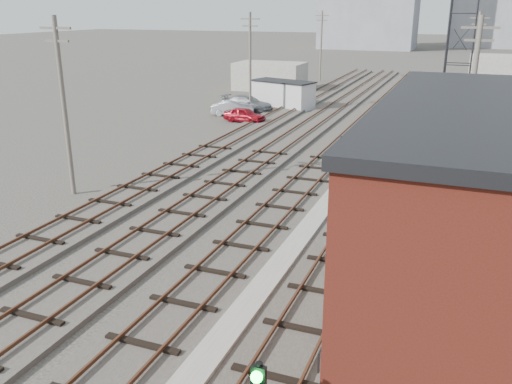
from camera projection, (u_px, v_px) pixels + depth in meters
The scene contains 20 objects.
ground at pixel (406, 97), 59.59m from camera, with size 320.00×320.00×0.00m, color #282621.
track_right at pixel (407, 139), 40.17m from camera, with size 3.20×90.00×0.39m.
track_mid_right at pixel (354, 134), 41.55m from camera, with size 3.20×90.00×0.39m.
track_mid_left at pixel (304, 130), 42.93m from camera, with size 3.20×90.00×0.39m.
track_left at pixel (257, 127), 44.31m from camera, with size 3.20×90.00×0.39m.
platform_curb at pixel (264, 286), 18.81m from camera, with size 0.90×28.00×0.26m, color gray.
brick_building at pixel (500, 248), 13.51m from camera, with size 6.54×12.20×7.22m.
lattice_tower at pixel (461, 39), 33.23m from camera, with size 1.60×1.60×15.00m.
utility_pole_left_a at pixel (64, 103), 27.08m from camera, with size 1.80×0.24×9.00m.
utility_pole_left_b at pixel (250, 60), 49.12m from camera, with size 1.80×0.24×9.00m.
utility_pole_left_c at pixel (321, 44), 71.17m from camera, with size 1.80×0.24×9.00m.
utility_pole_right_a at pixel (471, 101), 27.59m from camera, with size 1.80×0.24×9.00m.
utility_pole_right_b at pixel (475, 56), 54.04m from camera, with size 1.80×0.24×9.00m.
shed_left at pixel (270, 76), 64.58m from camera, with size 8.00×5.00×3.20m, color gray.
shed_right at pixel (495, 73), 64.66m from camera, with size 6.00×6.00×4.00m, color gray.
switch_stand at pixel (341, 149), 35.15m from camera, with size 0.38×0.38×1.39m.
site_trailer at pixel (283, 94), 53.03m from camera, with size 6.75×4.43×2.62m.
car_red at pixel (245, 115), 46.40m from camera, with size 1.48×3.67×1.25m, color maroon.
car_silver at pixel (232, 109), 49.30m from camera, with size 1.34×3.85×1.27m, color #B0B2B8.
car_grey at pixel (247, 104), 51.25m from camera, with size 2.06×5.06×1.47m, color slate.
Camera 1 is at (6.32, -1.71, 9.30)m, focal length 38.00 mm.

